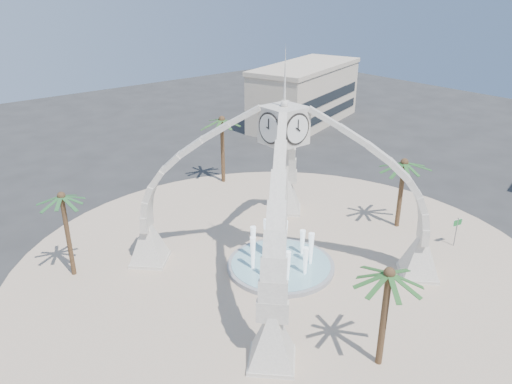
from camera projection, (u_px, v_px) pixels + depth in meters
ground at (281, 268)px, 37.33m from camera, size 140.00×140.00×0.00m
plaza at (281, 268)px, 37.32m from camera, size 40.00×40.00×0.06m
clock_tower at (282, 188)px, 34.76m from camera, size 17.94×17.94×16.30m
fountain at (281, 265)px, 37.22m from camera, size 8.00×8.00×3.62m
building_ne at (305, 94)px, 72.99m from camera, size 21.87×14.17×8.60m
palm_east at (404, 163)px, 41.30m from camera, size 4.93×4.93×6.73m
palm_west at (61, 197)px, 34.10m from camera, size 3.59×3.59×6.97m
palm_north at (222, 120)px, 50.47m from camera, size 5.29×5.29×7.62m
palm_south at (389, 275)px, 25.81m from camera, size 4.55×4.55×6.70m
street_sign at (457, 226)px, 39.66m from camera, size 0.92×0.24×2.55m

